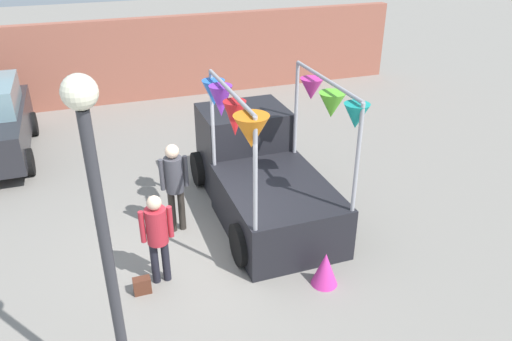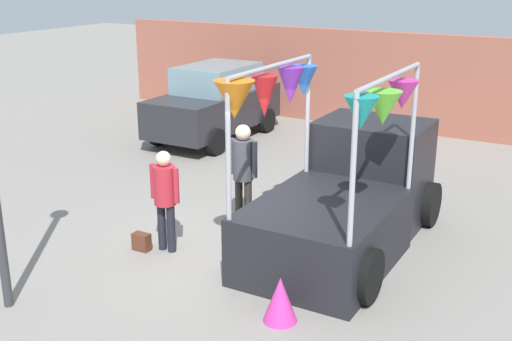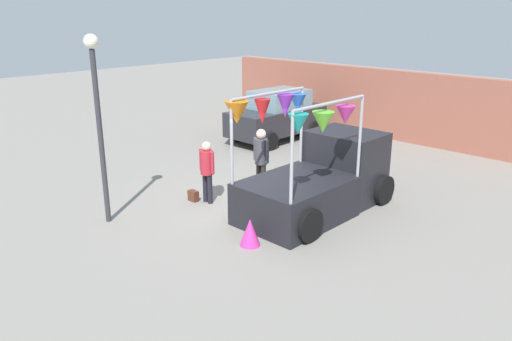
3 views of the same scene
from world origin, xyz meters
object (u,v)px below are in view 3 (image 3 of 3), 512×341
object	(u,v)px
person_vendor	(261,155)
folded_kite_bundle_magenta	(250,232)
vendor_truck	(322,175)
person_customer	(207,166)
parked_car	(277,115)
street_lamp	(97,105)
handbag	(193,196)

from	to	relation	value
person_vendor	folded_kite_bundle_magenta	distance (m)	3.18
vendor_truck	person_customer	world-z (taller)	vendor_truck
parked_car	person_customer	size ratio (longest dim) A/B	2.46
person_customer	vendor_truck	bearing A→B (deg)	36.48
person_vendor	folded_kite_bundle_magenta	bearing A→B (deg)	-50.74
person_vendor	street_lamp	world-z (taller)	street_lamp
person_vendor	street_lamp	distance (m)	4.38
handbag	person_vendor	bearing A→B (deg)	60.20
parked_car	person_customer	bearing A→B (deg)	-63.35
person_vendor	handbag	size ratio (longest dim) A/B	6.44
parked_car	folded_kite_bundle_magenta	xyz separation A→B (m)	(5.59, -7.10, -0.64)
parked_car	folded_kite_bundle_magenta	size ratio (longest dim) A/B	6.67
vendor_truck	street_lamp	xyz separation A→B (m)	(-3.11, -4.15, 1.90)
person_customer	street_lamp	bearing A→B (deg)	-107.76
vendor_truck	folded_kite_bundle_magenta	xyz separation A→B (m)	(0.18, -2.71, -0.57)
vendor_truck	parked_car	distance (m)	6.96
vendor_truck	handbag	size ratio (longest dim) A/B	14.84
person_vendor	person_customer	bearing A→B (deg)	-112.04
handbag	parked_car	bearing A→B (deg)	113.29
person_customer	handbag	bearing A→B (deg)	-150.26
person_customer	parked_car	bearing A→B (deg)	116.65
parked_car	person_vendor	xyz separation A→B (m)	(3.64, -4.71, 0.15)
parked_car	person_customer	distance (m)	6.84
vendor_truck	parked_car	world-z (taller)	vendor_truck
parked_car	handbag	world-z (taller)	parked_car
person_vendor	handbag	world-z (taller)	person_vendor
parked_car	handbag	bearing A→B (deg)	-66.71
person_vendor	folded_kite_bundle_magenta	size ratio (longest dim) A/B	3.00
person_customer	folded_kite_bundle_magenta	world-z (taller)	person_customer
vendor_truck	person_vendor	size ratio (longest dim) A/B	2.31
street_lamp	folded_kite_bundle_magenta	xyz separation A→B (m)	(3.29, 1.44, -2.47)
parked_car	person_vendor	bearing A→B (deg)	-52.36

